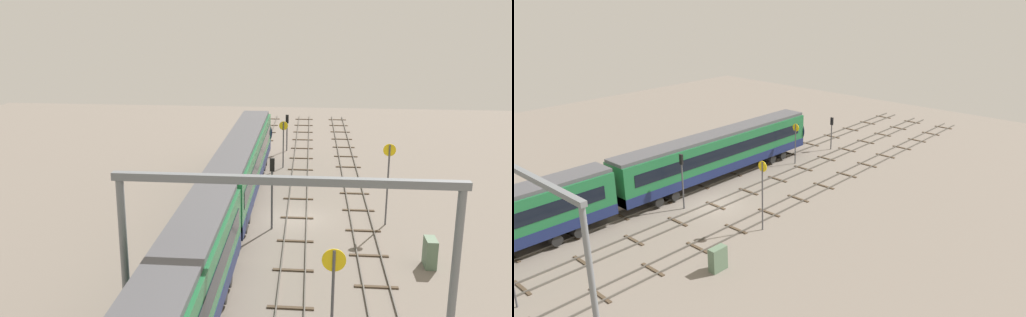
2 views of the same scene
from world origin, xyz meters
The scene contains 12 objects.
ground_plane centered at (0.00, 0.00, 0.00)m, with size 97.97×97.97×0.00m, color slate.
track_near_foreground centered at (0.00, -4.62, 0.07)m, with size 81.97×2.40×0.16m.
track_second_near centered at (0.00, 0.00, 0.07)m, with size 81.97×2.40×0.16m.
track_with_train centered at (0.00, 4.62, 0.07)m, with size 81.97×2.40×0.16m.
train centered at (-6.84, 4.62, 2.66)m, with size 50.40×3.24×4.80m.
overhead_gantry centered at (-16.02, 0.18, 5.86)m, with size 0.40×15.16×7.94m.
speed_sign_near_foreground centered at (-18.34, -1.82, 3.72)m, with size 0.14×0.95×5.74m.
speed_sign_mid_trackside centered at (-0.63, -6.28, 3.72)m, with size 0.14×0.87×5.89m.
speed_sign_far_trackside centered at (13.65, 1.70, 2.93)m, with size 0.14×0.84×4.56m.
signal_light_trackside_approach centered at (20.53, 1.64, 2.62)m, with size 0.31×0.32×3.96m.
signal_light_trackside_departure centered at (-2.20, 1.70, 3.29)m, with size 0.31×0.32×5.08m.
relay_cabinet centered at (-7.23, -8.04, 0.88)m, with size 1.31×0.65×1.75m.
Camera 1 is at (-38.68, -0.72, 14.70)m, focal length 39.31 mm.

